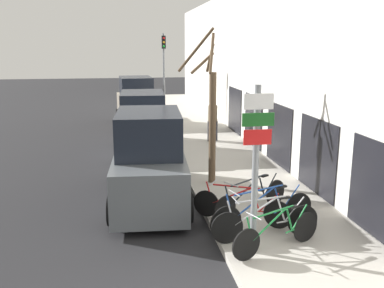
{
  "coord_description": "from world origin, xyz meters",
  "views": [
    {
      "loc": [
        -0.84,
        -4.65,
        4.03
      ],
      "look_at": [
        0.87,
        5.79,
        1.59
      ],
      "focal_mm": 40.0,
      "sensor_mm": 36.0,
      "label": 1
    }
  ],
  "objects_px": {
    "signpost": "(256,164)",
    "parked_car_2": "(136,104)",
    "traffic_light": "(164,66)",
    "pedestrian_near": "(213,117)",
    "street_tree": "(211,115)",
    "bicycle_2": "(263,213)",
    "bicycle_3": "(241,206)",
    "bicycle_1": "(266,221)",
    "parked_car_1": "(143,126)",
    "parked_car_0": "(149,163)",
    "bicycle_4": "(252,198)",
    "bicycle_0": "(277,233)"
  },
  "relations": [
    {
      "from": "bicycle_3",
      "to": "parked_car_2",
      "type": "height_order",
      "value": "parked_car_2"
    },
    {
      "from": "pedestrian_near",
      "to": "bicycle_3",
      "type": "bearing_deg",
      "value": 70.24
    },
    {
      "from": "parked_car_1",
      "to": "parked_car_0",
      "type": "bearing_deg",
      "value": -88.58
    },
    {
      "from": "bicycle_4",
      "to": "parked_car_0",
      "type": "height_order",
      "value": "parked_car_0"
    },
    {
      "from": "parked_car_2",
      "to": "traffic_light",
      "type": "xyz_separation_m",
      "value": [
        1.48,
        0.18,
        1.91
      ]
    },
    {
      "from": "bicycle_3",
      "to": "parked_car_1",
      "type": "relative_size",
      "value": 0.41
    },
    {
      "from": "signpost",
      "to": "bicycle_1",
      "type": "bearing_deg",
      "value": 49.93
    },
    {
      "from": "bicycle_3",
      "to": "traffic_light",
      "type": "xyz_separation_m",
      "value": [
        -0.36,
        13.49,
        2.51
      ]
    },
    {
      "from": "signpost",
      "to": "parked_car_1",
      "type": "relative_size",
      "value": 0.69
    },
    {
      "from": "parked_car_2",
      "to": "parked_car_0",
      "type": "bearing_deg",
      "value": -94.01
    },
    {
      "from": "parked_car_2",
      "to": "traffic_light",
      "type": "distance_m",
      "value": 2.42
    },
    {
      "from": "signpost",
      "to": "bicycle_3",
      "type": "bearing_deg",
      "value": 83.75
    },
    {
      "from": "bicycle_3",
      "to": "bicycle_2",
      "type": "bearing_deg",
      "value": -113.73
    },
    {
      "from": "bicycle_1",
      "to": "traffic_light",
      "type": "bearing_deg",
      "value": -1.52
    },
    {
      "from": "bicycle_4",
      "to": "parked_car_0",
      "type": "relative_size",
      "value": 0.45
    },
    {
      "from": "parked_car_2",
      "to": "street_tree",
      "type": "relative_size",
      "value": 1.01
    },
    {
      "from": "bicycle_4",
      "to": "street_tree",
      "type": "bearing_deg",
      "value": -20.5
    },
    {
      "from": "street_tree",
      "to": "parked_car_2",
      "type": "bearing_deg",
      "value": 99.64
    },
    {
      "from": "bicycle_1",
      "to": "traffic_light",
      "type": "relative_size",
      "value": 0.51
    },
    {
      "from": "bicycle_0",
      "to": "bicycle_3",
      "type": "relative_size",
      "value": 1.03
    },
    {
      "from": "traffic_light",
      "to": "bicycle_3",
      "type": "bearing_deg",
      "value": -88.45
    },
    {
      "from": "bicycle_3",
      "to": "pedestrian_near",
      "type": "height_order",
      "value": "pedestrian_near"
    },
    {
      "from": "parked_car_0",
      "to": "bicycle_1",
      "type": "bearing_deg",
      "value": -49.37
    },
    {
      "from": "bicycle_2",
      "to": "street_tree",
      "type": "xyz_separation_m",
      "value": [
        -0.43,
        3.5,
        1.55
      ]
    },
    {
      "from": "signpost",
      "to": "parked_car_2",
      "type": "bearing_deg",
      "value": 96.51
    },
    {
      "from": "bicycle_1",
      "to": "parked_car_0",
      "type": "height_order",
      "value": "parked_car_0"
    },
    {
      "from": "bicycle_1",
      "to": "parked_car_2",
      "type": "bearing_deg",
      "value": 4.39
    },
    {
      "from": "bicycle_0",
      "to": "street_tree",
      "type": "relative_size",
      "value": 0.46
    },
    {
      "from": "parked_car_2",
      "to": "street_tree",
      "type": "bearing_deg",
      "value": -84.06
    },
    {
      "from": "bicycle_1",
      "to": "bicycle_4",
      "type": "distance_m",
      "value": 1.37
    },
    {
      "from": "bicycle_4",
      "to": "pedestrian_near",
      "type": "distance_m",
      "value": 8.0
    },
    {
      "from": "bicycle_0",
      "to": "parked_car_0",
      "type": "height_order",
      "value": "parked_car_0"
    },
    {
      "from": "signpost",
      "to": "bicycle_3",
      "type": "distance_m",
      "value": 2.0
    },
    {
      "from": "bicycle_0",
      "to": "bicycle_3",
      "type": "distance_m",
      "value": 1.48
    },
    {
      "from": "bicycle_2",
      "to": "parked_car_0",
      "type": "xyz_separation_m",
      "value": [
        -2.25,
        2.47,
        0.53
      ]
    },
    {
      "from": "bicycle_0",
      "to": "parked_car_2",
      "type": "height_order",
      "value": "parked_car_2"
    },
    {
      "from": "bicycle_4",
      "to": "parked_car_1",
      "type": "height_order",
      "value": "parked_car_1"
    },
    {
      "from": "parked_car_0",
      "to": "pedestrian_near",
      "type": "bearing_deg",
      "value": 68.47
    },
    {
      "from": "signpost",
      "to": "parked_car_2",
      "type": "relative_size",
      "value": 0.73
    },
    {
      "from": "bicycle_1",
      "to": "bicycle_2",
      "type": "bearing_deg",
      "value": -16.34
    },
    {
      "from": "pedestrian_near",
      "to": "traffic_light",
      "type": "distance_m",
      "value": 5.66
    },
    {
      "from": "pedestrian_near",
      "to": "street_tree",
      "type": "bearing_deg",
      "value": 65.26
    },
    {
      "from": "bicycle_0",
      "to": "parked_car_1",
      "type": "distance_m",
      "value": 9.06
    },
    {
      "from": "bicycle_0",
      "to": "bicycle_3",
      "type": "height_order",
      "value": "bicycle_0"
    },
    {
      "from": "traffic_light",
      "to": "bicycle_2",
      "type": "bearing_deg",
      "value": -87.09
    },
    {
      "from": "bicycle_2",
      "to": "pedestrian_near",
      "type": "xyz_separation_m",
      "value": [
        0.78,
        8.9,
        0.57
      ]
    },
    {
      "from": "bicycle_2",
      "to": "pedestrian_near",
      "type": "bearing_deg",
      "value": -20.74
    },
    {
      "from": "bicycle_0",
      "to": "traffic_light",
      "type": "relative_size",
      "value": 0.44
    },
    {
      "from": "bicycle_2",
      "to": "parked_car_2",
      "type": "xyz_separation_m",
      "value": [
        -2.19,
        13.84,
        0.56
      ]
    },
    {
      "from": "signpost",
      "to": "traffic_light",
      "type": "relative_size",
      "value": 0.71
    }
  ]
}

